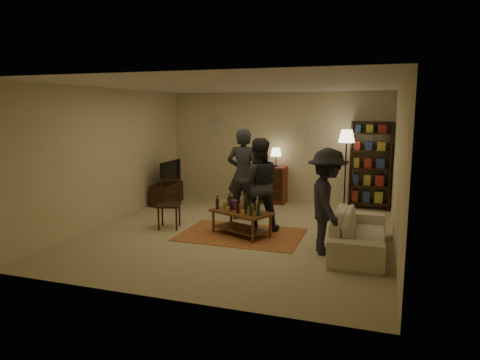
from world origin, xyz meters
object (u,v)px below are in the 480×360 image
at_px(tv_stand, 167,188).
at_px(sofa, 359,233).
at_px(floor_lamp, 346,142).
at_px(person_left, 243,174).
at_px(coffee_table, 241,214).
at_px(person_right, 258,185).
at_px(person_by_sofa, 327,202).
at_px(dining_chair, 169,201).
at_px(dresser, 266,183).
at_px(bookshelf, 370,165).

height_order(tv_stand, sofa, tv_stand).
height_order(floor_lamp, person_left, person_left).
distance_m(coffee_table, person_right, 0.66).
bearing_deg(tv_stand, person_by_sofa, -30.88).
xyz_separation_m(floor_lamp, person_by_sofa, (-0.02, -3.20, -0.71)).
bearing_deg(person_by_sofa, dining_chair, 61.95).
height_order(dresser, sofa, dresser).
height_order(coffee_table, bookshelf, bookshelf).
bearing_deg(bookshelf, coffee_table, -126.21).
bearing_deg(dresser, bookshelf, 1.57).
bearing_deg(person_by_sofa, coffee_table, 54.53).
distance_m(coffee_table, dresser, 2.88).
xyz_separation_m(dresser, bookshelf, (2.44, 0.07, 0.56)).
relative_size(dining_chair, floor_lamp, 0.54).
relative_size(dresser, floor_lamp, 0.74).
height_order(person_left, person_by_sofa, person_left).
bearing_deg(person_left, sofa, 148.86).
xyz_separation_m(person_right, person_by_sofa, (1.40, -0.94, -0.03)).
xyz_separation_m(person_left, person_right, (0.51, -0.70, -0.07)).
distance_m(dresser, bookshelf, 2.50).
distance_m(sofa, person_left, 2.85).
xyz_separation_m(dining_chair, person_by_sofa, (3.09, -0.60, 0.33)).
xyz_separation_m(sofa, person_left, (-2.41, 1.36, 0.65)).
xyz_separation_m(dresser, person_left, (-0.02, -1.75, 0.48)).
bearing_deg(floor_lamp, person_right, -122.09).
bearing_deg(dresser, coffee_table, -84.15).
height_order(coffee_table, tv_stand, tv_stand).
height_order(tv_stand, person_by_sofa, person_by_sofa).
bearing_deg(tv_stand, floor_lamp, 9.86).
xyz_separation_m(tv_stand, floor_lamp, (4.16, 0.72, 1.17)).
bearing_deg(person_left, person_by_sofa, 137.68).
distance_m(tv_stand, person_by_sofa, 4.85).
distance_m(sofa, person_right, 2.09).
relative_size(bookshelf, person_by_sofa, 1.19).
bearing_deg(tv_stand, coffee_table, -37.43).
bearing_deg(coffee_table, dresser, 95.85).
bearing_deg(dresser, sofa, -52.46).
height_order(coffee_table, person_left, person_left).
xyz_separation_m(floor_lamp, person_right, (-1.42, -2.26, -0.68)).
bearing_deg(person_right, coffee_table, 41.98).
height_order(dresser, floor_lamp, floor_lamp).
relative_size(coffee_table, tv_stand, 1.18).
height_order(floor_lamp, person_by_sofa, floor_lamp).
relative_size(dining_chair, sofa, 0.47).
bearing_deg(bookshelf, dresser, -178.43).
distance_m(dining_chair, sofa, 3.61).
height_order(tv_stand, floor_lamp, floor_lamp).
height_order(bookshelf, person_left, bookshelf).
bearing_deg(person_right, person_by_sofa, 123.97).
xyz_separation_m(bookshelf, sofa, (-0.05, -3.18, -0.73)).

